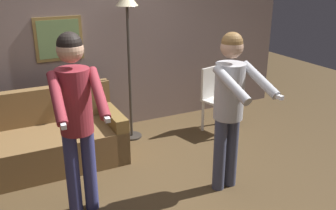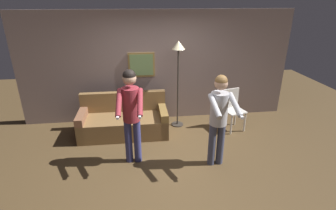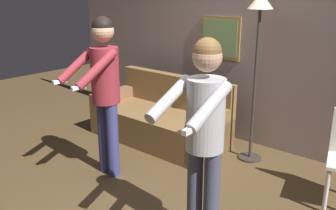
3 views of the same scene
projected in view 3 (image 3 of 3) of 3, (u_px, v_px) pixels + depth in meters
The scene contains 6 objects.
ground_plane at pixel (140, 196), 3.80m from camera, with size 12.00×12.00×0.00m, color #4F3B23.
back_wall_assembly at pixel (246, 46), 4.88m from camera, with size 6.40×0.09×2.60m.
couch at pixel (161, 121), 5.15m from camera, with size 1.90×0.86×0.87m.
torchiere_lamp at pixel (259, 29), 4.18m from camera, with size 0.29×0.29×1.98m.
person_standing_left at pixel (104, 82), 3.96m from camera, with size 0.46×0.68×1.75m.
person_standing_right at pixel (204, 125), 2.87m from camera, with size 0.46×0.68×1.68m.
Camera 3 is at (2.39, -2.36, 2.02)m, focal length 40.00 mm.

